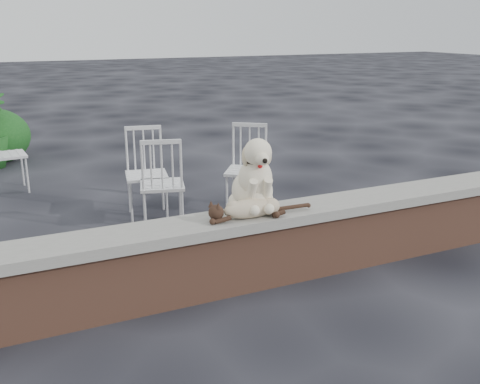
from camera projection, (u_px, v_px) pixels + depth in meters
name	position (u px, v px, depth m)	size (l,w,h in m)	color
ground	(198.00, 295.00, 4.11)	(60.00, 60.00, 0.00)	black
brick_wall	(197.00, 264.00, 4.04)	(6.00, 0.30, 0.50)	brown
capstone	(196.00, 228.00, 3.95)	(6.20, 0.40, 0.08)	slate
dog	(252.00, 173.00, 4.12)	(0.39, 0.52, 0.60)	beige
cat	(251.00, 207.00, 4.02)	(0.98, 0.24, 0.17)	#C3AE8B
chair_e	(7.00, 154.00, 6.54)	(0.56, 0.56, 0.94)	silver
chair_d	(247.00, 169.00, 5.82)	(0.56, 0.56, 0.94)	silver
chair_b	(146.00, 174.00, 5.66)	(0.56, 0.56, 0.94)	silver
chair_c	(162.00, 183.00, 5.32)	(0.56, 0.56, 0.94)	silver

